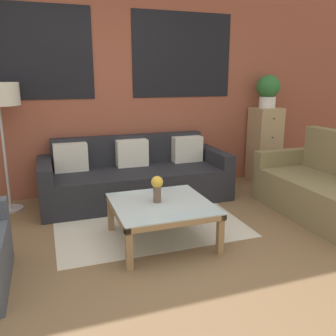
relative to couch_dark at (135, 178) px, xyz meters
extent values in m
plane|color=brown|center=(-0.15, -1.95, -0.28)|extent=(16.00, 16.00, 0.00)
cube|color=brown|center=(-0.15, 0.49, 1.12)|extent=(8.40, 0.08, 2.80)
cube|color=black|center=(-1.10, 0.44, 1.52)|extent=(1.40, 0.01, 1.10)
cube|color=black|center=(0.80, 0.44, 1.52)|extent=(1.40, 0.01, 1.10)
cube|color=beige|center=(-0.07, -0.71, -0.28)|extent=(1.93, 1.58, 0.00)
cube|color=#232328|center=(0.00, -0.13, -0.08)|extent=(1.99, 0.72, 0.40)
cube|color=#232328|center=(0.00, 0.31, 0.11)|extent=(1.99, 0.16, 0.78)
cube|color=#232328|center=(-1.08, -0.05, 0.01)|extent=(0.16, 0.88, 0.58)
cube|color=#232328|center=(1.08, -0.05, 0.01)|extent=(0.16, 0.88, 0.58)
cube|color=beige|center=(-0.77, 0.15, 0.29)|extent=(0.40, 0.16, 0.34)
cube|color=silver|center=(0.00, 0.15, 0.29)|extent=(0.40, 0.16, 0.34)
cube|color=beige|center=(0.77, 0.15, 0.29)|extent=(0.40, 0.16, 0.34)
cube|color=olive|center=(1.74, -1.29, -0.07)|extent=(0.64, 1.37, 0.42)
cube|color=olive|center=(1.82, -0.53, 0.03)|extent=(0.80, 0.14, 0.62)
cube|color=silver|center=(-0.07, -1.26, 0.10)|extent=(0.89, 0.89, 0.01)
cube|color=#99754C|center=(-0.07, -1.68, 0.07)|extent=(0.89, 0.05, 0.05)
cube|color=#99754C|center=(-0.07, -0.84, 0.07)|extent=(0.89, 0.05, 0.05)
cube|color=#99754C|center=(-0.49, -1.26, 0.07)|extent=(0.05, 0.89, 0.05)
cube|color=#99754C|center=(0.35, -1.26, 0.07)|extent=(0.05, 0.89, 0.05)
cube|color=#99754C|center=(-0.48, -1.67, -0.09)|extent=(0.06, 0.06, 0.38)
cube|color=#99754C|center=(0.34, -1.67, -0.09)|extent=(0.05, 0.06, 0.38)
cube|color=#99754C|center=(-0.48, -0.86, -0.09)|extent=(0.06, 0.06, 0.38)
cube|color=#99754C|center=(0.34, -0.86, -0.09)|extent=(0.05, 0.06, 0.38)
cylinder|color=#B2B2B7|center=(-1.49, 0.11, -0.27)|extent=(0.28, 0.28, 0.02)
cylinder|color=#B2B2B7|center=(-1.49, 0.11, 0.34)|extent=(0.03, 0.03, 1.20)
cube|color=tan|center=(2.04, 0.22, 0.26)|extent=(0.39, 0.37, 1.08)
sphere|color=#38332D|center=(2.04, 0.03, 0.67)|extent=(0.02, 0.02, 0.02)
sphere|color=#38332D|center=(2.04, 0.03, 0.40)|extent=(0.02, 0.02, 0.02)
sphere|color=#38332D|center=(2.04, 0.03, 0.12)|extent=(0.02, 0.02, 0.02)
sphere|color=#38332D|center=(2.04, 0.03, -0.15)|extent=(0.02, 0.02, 0.02)
cylinder|color=silver|center=(2.04, 0.22, 0.88)|extent=(0.23, 0.23, 0.16)
sphere|color=#2D6B33|center=(2.04, 0.22, 1.10)|extent=(0.33, 0.33, 0.33)
cylinder|color=brown|center=(-0.10, -1.23, 0.18)|extent=(0.07, 0.07, 0.16)
sphere|color=gold|center=(-0.10, -1.23, 0.30)|extent=(0.11, 0.11, 0.11)
camera|label=1|loc=(-1.04, -4.22, 1.24)|focal=38.00mm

